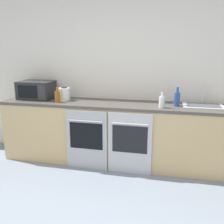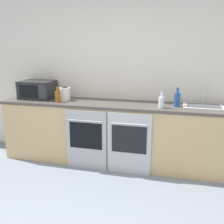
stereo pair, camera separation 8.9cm
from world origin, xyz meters
name	(u,v)px [view 1 (the left image)]	position (x,y,z in m)	size (l,w,h in m)	color
wall_back	(116,74)	(0.00, 2.32, 1.30)	(10.00, 0.06, 2.60)	silver
counter_back	(111,133)	(0.00, 1.99, 0.46)	(3.29, 0.62, 0.92)	tan
oven_left	(86,140)	(-0.29, 1.68, 0.44)	(0.59, 0.06, 0.86)	#A8AAAF
oven_right	(130,143)	(0.33, 1.68, 0.44)	(0.59, 0.06, 0.86)	#B7BABF
microwave	(36,90)	(-1.21, 2.05, 1.05)	(0.52, 0.38, 0.27)	#232326
bottle_amber	(57,96)	(-0.78, 1.87, 1.00)	(0.08, 0.08, 0.22)	#8C5114
bottle_blue	(177,99)	(0.92, 1.99, 1.02)	(0.08, 0.08, 0.26)	#234793
bottle_clear	(162,102)	(0.72, 1.85, 1.00)	(0.08, 0.08, 0.21)	silver
kettle	(64,94)	(-0.74, 2.02, 1.01)	(0.17, 0.17, 0.20)	white
sink	(203,105)	(1.27, 2.05, 0.93)	(0.54, 0.36, 0.29)	silver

